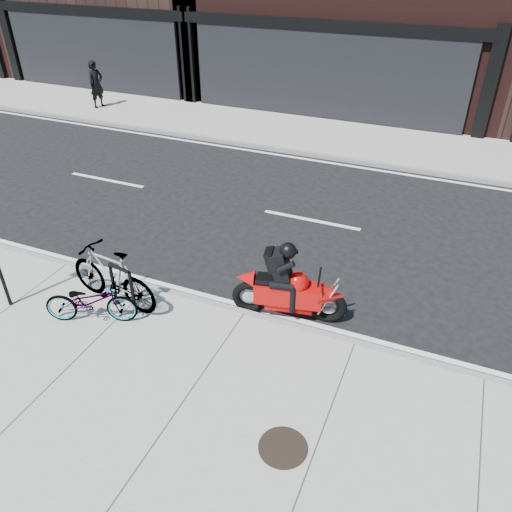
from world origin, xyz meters
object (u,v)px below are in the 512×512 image
at_px(bike_rack, 122,285).
at_px(pedestrian, 96,84).
at_px(bicycle_front, 91,301).
at_px(motorcycle, 294,289).
at_px(bicycle_rear, 112,276).
at_px(manhole_cover, 283,447).

relative_size(bike_rack, pedestrian, 0.53).
distance_m(bicycle_front, motorcycle, 3.50).
bearing_deg(bicycle_rear, bike_rack, 77.63).
relative_size(bike_rack, manhole_cover, 1.39).
bearing_deg(bicycle_front, manhole_cover, -128.28).
distance_m(motorcycle, pedestrian, 14.27).
height_order(bicycle_front, manhole_cover, bicycle_front).
bearing_deg(bicycle_rear, pedestrian, -133.98).
relative_size(bicycle_front, motorcycle, 0.77).
xyz_separation_m(bike_rack, motorcycle, (2.79, 1.12, -0.04)).
bearing_deg(bicycle_rear, manhole_cover, 73.18).
distance_m(bicycle_front, bicycle_rear, 0.59).
xyz_separation_m(bicycle_front, manhole_cover, (3.94, -1.15, -0.41)).
bearing_deg(bike_rack, pedestrian, 129.66).
bearing_deg(motorcycle, bicycle_front, -164.69).
relative_size(motorcycle, manhole_cover, 3.10).
height_order(motorcycle, pedestrian, pedestrian).
bearing_deg(bike_rack, bicycle_rear, 160.61).
height_order(bike_rack, pedestrian, pedestrian).
bearing_deg(bicycle_front, bicycle_rear, -27.58).
bearing_deg(bicycle_front, pedestrian, 15.22).
bearing_deg(motorcycle, pedestrian, 129.53).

